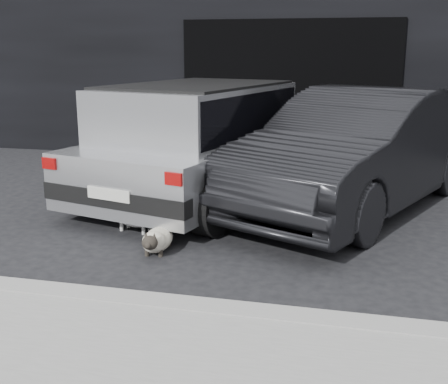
% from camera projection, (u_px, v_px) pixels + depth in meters
% --- Properties ---
extents(ground, '(80.00, 80.00, 0.00)m').
position_uv_depth(ground, '(170.00, 216.00, 7.16)').
color(ground, black).
rests_on(ground, ground).
extents(building_facade, '(34.00, 4.00, 5.00)m').
position_uv_depth(building_facade, '(302.00, 28.00, 11.98)').
color(building_facade, black).
rests_on(building_facade, ground).
extents(garage_opening, '(4.00, 0.10, 2.60)m').
position_uv_depth(garage_opening, '(289.00, 92.00, 10.38)').
color(garage_opening, black).
rests_on(garage_opening, ground).
extents(curb, '(18.00, 0.25, 0.12)m').
position_uv_depth(curb, '(184.00, 309.00, 4.47)').
color(curb, gray).
rests_on(curb, ground).
extents(silver_hatchback, '(3.02, 4.73, 1.62)m').
position_uv_depth(silver_hatchback, '(203.00, 136.00, 7.88)').
color(silver_hatchback, '#B8BABD').
rests_on(silver_hatchback, ground).
extents(second_car, '(3.48, 5.04, 1.57)m').
position_uv_depth(second_car, '(358.00, 150.00, 7.36)').
color(second_car, black).
rests_on(second_car, ground).
extents(cat_siamese, '(0.33, 0.86, 0.30)m').
position_uv_depth(cat_siamese, '(157.00, 240.00, 5.86)').
color(cat_siamese, beige).
rests_on(cat_siamese, ground).
extents(cat_white, '(0.77, 0.37, 0.36)m').
position_uv_depth(cat_white, '(138.00, 217.00, 6.52)').
color(cat_white, silver).
rests_on(cat_white, ground).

